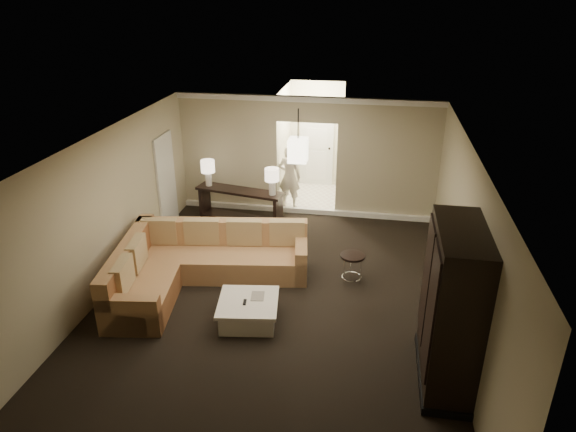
% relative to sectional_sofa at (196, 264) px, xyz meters
% --- Properties ---
extents(ground, '(8.00, 8.00, 0.00)m').
position_rel_sectional_sofa_xyz_m(ground, '(1.51, -0.46, -0.39)').
color(ground, black).
rests_on(ground, ground).
extents(wall_back, '(6.00, 0.04, 2.80)m').
position_rel_sectional_sofa_xyz_m(wall_back, '(1.51, 3.54, 1.01)').
color(wall_back, '#B9AB8C').
rests_on(wall_back, ground).
extents(wall_front, '(6.00, 0.04, 2.80)m').
position_rel_sectional_sofa_xyz_m(wall_front, '(1.51, -4.46, 1.01)').
color(wall_front, '#B9AB8C').
rests_on(wall_front, ground).
extents(wall_left, '(0.04, 8.00, 2.80)m').
position_rel_sectional_sofa_xyz_m(wall_left, '(-1.49, -0.46, 1.01)').
color(wall_left, '#B9AB8C').
rests_on(wall_left, ground).
extents(wall_right, '(0.04, 8.00, 2.80)m').
position_rel_sectional_sofa_xyz_m(wall_right, '(4.51, -0.46, 1.01)').
color(wall_right, '#B9AB8C').
rests_on(wall_right, ground).
extents(ceiling, '(6.00, 8.00, 0.02)m').
position_rel_sectional_sofa_xyz_m(ceiling, '(1.51, -0.46, 2.41)').
color(ceiling, silver).
rests_on(ceiling, wall_back).
extents(crown_molding, '(6.00, 0.10, 0.12)m').
position_rel_sectional_sofa_xyz_m(crown_molding, '(1.51, 3.49, 2.34)').
color(crown_molding, white).
rests_on(crown_molding, wall_back).
extents(baseboard, '(6.00, 0.10, 0.12)m').
position_rel_sectional_sofa_xyz_m(baseboard, '(1.51, 3.49, -0.33)').
color(baseboard, white).
rests_on(baseboard, ground).
extents(side_door, '(0.05, 0.90, 2.10)m').
position_rel_sectional_sofa_xyz_m(side_door, '(-1.46, 2.34, 0.66)').
color(side_door, white).
rests_on(side_door, ground).
extents(foyer, '(1.44, 2.02, 2.80)m').
position_rel_sectional_sofa_xyz_m(foyer, '(1.51, 4.88, 0.91)').
color(foyer, white).
rests_on(foyer, ground).
extents(sectional_sofa, '(3.38, 2.94, 0.98)m').
position_rel_sectional_sofa_xyz_m(sectional_sofa, '(0.00, 0.00, 0.00)').
color(sectional_sofa, brown).
rests_on(sectional_sofa, ground).
extents(coffee_table, '(1.08, 1.08, 0.40)m').
position_rel_sectional_sofa_xyz_m(coffee_table, '(1.22, -0.99, -0.19)').
color(coffee_table, white).
rests_on(coffee_table, ground).
extents(console_table, '(2.10, 0.85, 0.79)m').
position_rel_sectional_sofa_xyz_m(console_table, '(0.11, 2.74, 0.08)').
color(console_table, black).
rests_on(console_table, ground).
extents(armoire, '(0.68, 1.59, 2.29)m').
position_rel_sectional_sofa_xyz_m(armoire, '(4.20, -1.80, 0.71)').
color(armoire, black).
rests_on(armoire, ground).
extents(drink_table, '(0.45, 0.45, 0.56)m').
position_rel_sectional_sofa_xyz_m(drink_table, '(2.80, 0.52, 0.01)').
color(drink_table, black).
rests_on(drink_table, ground).
extents(table_lamp_left, '(0.32, 0.32, 0.61)m').
position_rel_sectional_sofa_xyz_m(table_lamp_left, '(-0.67, 2.89, 0.81)').
color(table_lamp_left, silver).
rests_on(table_lamp_left, console_table).
extents(table_lamp_right, '(0.32, 0.32, 0.61)m').
position_rel_sectional_sofa_xyz_m(table_lamp_right, '(0.89, 2.58, 0.81)').
color(table_lamp_right, silver).
rests_on(table_lamp_right, console_table).
extents(pendant_light, '(0.38, 0.38, 1.09)m').
position_rel_sectional_sofa_xyz_m(pendant_light, '(1.51, 2.24, 1.56)').
color(pendant_light, black).
rests_on(pendant_light, ceiling).
extents(person, '(0.69, 0.53, 1.71)m').
position_rel_sectional_sofa_xyz_m(person, '(1.06, 3.84, 0.47)').
color(person, silver).
rests_on(person, ground).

